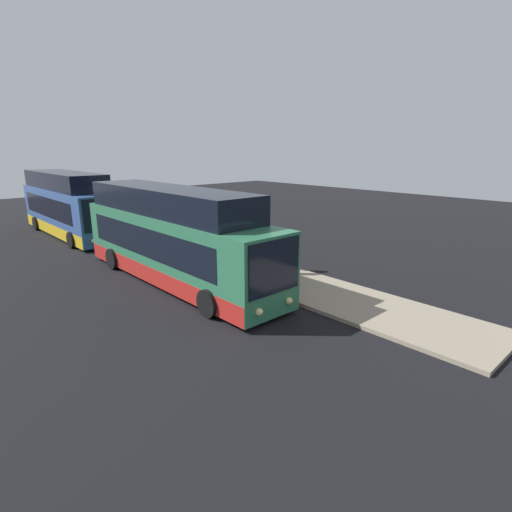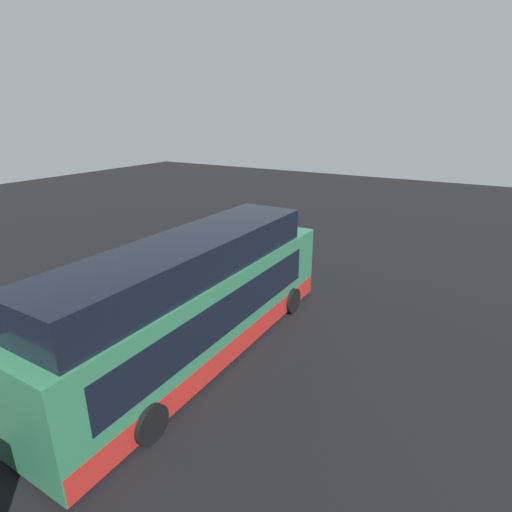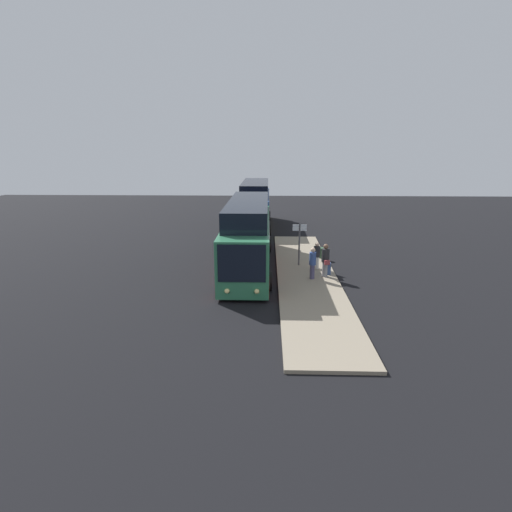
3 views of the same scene
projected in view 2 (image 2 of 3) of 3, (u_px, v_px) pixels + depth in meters
The scene contains 9 objects.
ground at pixel (232, 327), 14.57m from camera, with size 80.00×80.00×0.00m, color black.
platform at pixel (165, 305), 16.10m from camera, with size 20.00×3.25×0.14m.
bus_lead at pixel (199, 305), 12.38m from camera, with size 11.90×2.78×3.98m.
passenger_boarding at pixel (128, 292), 15.13m from camera, with size 0.56×0.64×1.57m.
passenger_waiting at pixel (171, 275), 16.45m from camera, with size 0.37×0.37×1.73m.
passenger_with_bags at pixel (151, 274), 16.45m from camera, with size 0.65×0.49×1.82m.
suitcase at pixel (139, 291), 16.40m from camera, with size 0.43×0.22×0.91m.
sign_post at pixel (130, 285), 13.85m from camera, with size 0.10×0.83×2.52m.
trash_bin at pixel (63, 328), 13.62m from camera, with size 0.44×0.44×0.65m.
Camera 2 is at (-10.61, -7.32, 7.33)m, focal length 28.00 mm.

